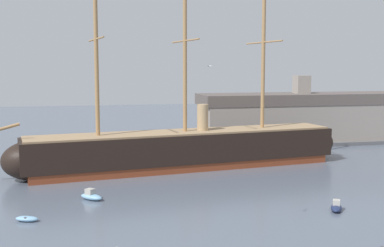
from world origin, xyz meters
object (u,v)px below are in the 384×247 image
at_px(motorboat_distant_centre, 174,154).
at_px(dockside_warehouse_right, 311,118).
at_px(seagull_in_flight, 210,66).
at_px(motorboat_alongside_bow, 91,196).
at_px(motorboat_mid_right, 336,207).
at_px(tall_ship, 185,149).
at_px(dinghy_mid_left, 27,219).

relative_size(motorboat_distant_centre, dockside_warehouse_right, 0.07).
distance_m(motorboat_distant_centre, dockside_warehouse_right, 36.77).
bearing_deg(seagull_in_flight, dockside_warehouse_right, 56.05).
bearing_deg(motorboat_alongside_bow, seagull_in_flight, -58.04).
distance_m(motorboat_mid_right, motorboat_distant_centre, 42.88).
bearing_deg(motorboat_mid_right, motorboat_distant_centre, 107.26).
bearing_deg(motorboat_alongside_bow, tall_ship, 46.85).
bearing_deg(dockside_warehouse_right, motorboat_mid_right, -112.67).
height_order(dinghy_mid_left, motorboat_alongside_bow, motorboat_alongside_bow).
bearing_deg(motorboat_distant_centre, motorboat_alongside_bow, -119.59).
xyz_separation_m(dinghy_mid_left, motorboat_mid_right, (36.72, -3.78, 0.15)).
bearing_deg(seagull_in_flight, motorboat_mid_right, 20.48).
height_order(motorboat_mid_right, motorboat_distant_centre, motorboat_distant_centre).
height_order(tall_ship, motorboat_mid_right, tall_ship).
bearing_deg(motorboat_distant_centre, motorboat_mid_right, -72.74).
height_order(dockside_warehouse_right, seagull_in_flight, seagull_in_flight).
bearing_deg(tall_ship, motorboat_distant_centre, 88.99).
bearing_deg(seagull_in_flight, dinghy_mid_left, 151.01).
bearing_deg(motorboat_mid_right, motorboat_alongside_bow, 158.24).
bearing_deg(motorboat_distant_centre, seagull_in_flight, -96.16).
distance_m(dinghy_mid_left, seagull_in_flight, 27.69).
bearing_deg(dinghy_mid_left, seagull_in_flight, -28.99).
distance_m(motorboat_mid_right, dockside_warehouse_right, 56.95).
distance_m(motorboat_alongside_bow, motorboat_distant_centre, 33.63).
relative_size(motorboat_alongside_bow, dockside_warehouse_right, 0.06).
bearing_deg(tall_ship, dinghy_mid_left, -133.11).
xyz_separation_m(dockside_warehouse_right, seagull_in_flight, (-39.72, -59.00, 11.99)).
relative_size(tall_ship, dinghy_mid_left, 22.56).
height_order(tall_ship, dinghy_mid_left, tall_ship).
bearing_deg(motorboat_alongside_bow, motorboat_distant_centre, 60.41).
bearing_deg(dockside_warehouse_right, motorboat_alongside_bow, -141.57).
relative_size(tall_ship, seagull_in_flight, 58.20).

